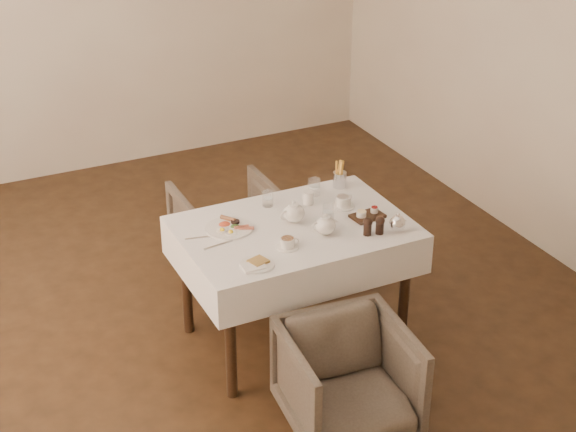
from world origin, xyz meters
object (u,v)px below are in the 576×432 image
at_px(armchair_near, 348,380).
at_px(armchair_far, 229,228).
at_px(table, 294,244).
at_px(breakfast_plate, 229,227).
at_px(teapot_centre, 294,212).

bearing_deg(armchair_near, armchair_far, 93.08).
bearing_deg(armchair_near, table, 88.43).
height_order(table, armchair_far, table).
bearing_deg(breakfast_plate, teapot_centre, -24.02).
bearing_deg(breakfast_plate, armchair_near, -86.05).
distance_m(armchair_near, breakfast_plate, 1.09).
bearing_deg(teapot_centre, breakfast_plate, 155.67).
bearing_deg(armchair_far, table, 91.86).
xyz_separation_m(armchair_far, breakfast_plate, (-0.31, -0.79, 0.46)).
bearing_deg(table, teapot_centre, 66.40).
distance_m(table, armchair_far, 0.98).
height_order(armchair_near, armchair_far, armchair_far).
xyz_separation_m(table, breakfast_plate, (-0.34, 0.13, 0.13)).
xyz_separation_m(table, armchair_near, (-0.10, -0.82, -0.35)).
xyz_separation_m(table, armchair_far, (-0.03, 0.92, -0.34)).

